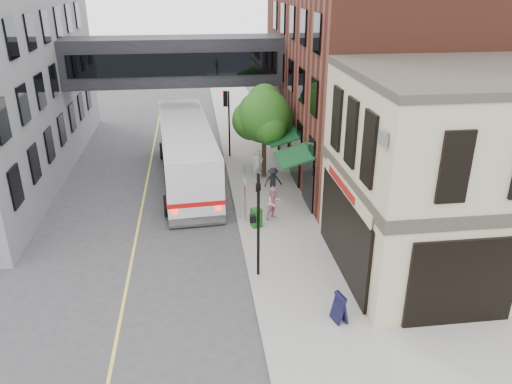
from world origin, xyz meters
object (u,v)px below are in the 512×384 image
object	(u,v)px
bus	(187,150)
pedestrian_b	(274,203)
pedestrian_c	(273,181)
newspaper_box	(256,218)
sandwich_board	(340,308)
pedestrian_a	(258,165)

from	to	relation	value
bus	pedestrian_b	size ratio (longest dim) A/B	7.61
pedestrian_c	newspaper_box	world-z (taller)	pedestrian_c
sandwich_board	pedestrian_c	bearing A→B (deg)	77.78
pedestrian_b	sandwich_board	bearing A→B (deg)	-113.92
bus	pedestrian_b	world-z (taller)	bus
pedestrian_a	pedestrian_c	size ratio (longest dim) A/B	1.20
pedestrian_a	newspaper_box	size ratio (longest dim) A/B	2.02
pedestrian_b	newspaper_box	bearing A→B (deg)	-172.93
bus	pedestrian_c	size ratio (longest dim) A/B	8.17
bus	pedestrian_c	xyz separation A→B (m)	(4.80, -3.11, -1.01)
pedestrian_c	pedestrian_b	bearing A→B (deg)	-106.09
bus	pedestrian_c	world-z (taller)	bus
bus	pedestrian_b	distance (m)	7.59
pedestrian_a	bus	bearing A→B (deg)	149.83
pedestrian_a	sandwich_board	world-z (taller)	pedestrian_a
bus	sandwich_board	distance (m)	15.62
sandwich_board	pedestrian_b	bearing A→B (deg)	81.87
newspaper_box	bus	bearing A→B (deg)	98.21
pedestrian_b	newspaper_box	distance (m)	1.31
pedestrian_b	newspaper_box	world-z (taller)	pedestrian_b
pedestrian_a	pedestrian_c	xyz separation A→B (m)	(0.56, -2.36, -0.16)
pedestrian_b	pedestrian_c	size ratio (longest dim) A/B	1.07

